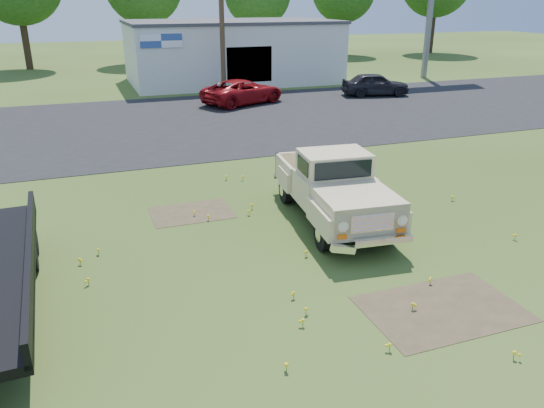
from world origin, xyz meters
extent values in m
plane|color=#2F4817|center=(0.00, 0.00, 0.00)|extent=(140.00, 140.00, 0.00)
cube|color=black|center=(0.00, 15.00, 0.00)|extent=(90.00, 14.00, 0.02)
cube|color=#463B25|center=(1.50, -3.00, 0.00)|extent=(3.00, 2.00, 0.01)
cube|color=#463B25|center=(-2.00, 3.50, 0.00)|extent=(2.20, 1.60, 0.01)
cube|color=silver|center=(6.00, 27.00, 2.00)|extent=(14.00, 8.00, 4.00)
cube|color=#3F3F44|center=(6.00, 27.00, 4.05)|extent=(14.20, 8.20, 0.20)
cube|color=black|center=(6.00, 23.05, 1.60)|extent=(3.00, 0.10, 2.20)
cube|color=white|center=(0.50, 22.95, 3.20)|extent=(2.50, 0.08, 0.80)
cylinder|color=slate|center=(20.00, 24.00, 4.00)|extent=(0.44, 0.44, 8.00)
cylinder|color=#453720|center=(4.00, 22.00, 4.50)|extent=(0.30, 0.30, 9.00)
cylinder|color=#352518|center=(-8.00, 39.50, 1.98)|extent=(0.56, 0.56, 3.96)
cylinder|color=#352518|center=(2.00, 40.50, 1.89)|extent=(0.56, 0.56, 3.78)
cylinder|color=#352518|center=(12.00, 39.00, 1.71)|extent=(0.56, 0.56, 3.42)
cylinder|color=#352518|center=(22.00, 41.50, 1.80)|extent=(0.56, 0.56, 3.60)
cylinder|color=#352518|center=(32.00, 40.00, 2.07)|extent=(0.56, 0.56, 4.14)
imported|color=maroon|center=(4.17, 18.52, 0.67)|extent=(5.33, 3.96, 1.35)
imported|color=black|center=(12.49, 18.32, 0.68)|extent=(4.27, 2.48, 1.37)
camera|label=1|loc=(-4.59, -10.09, 5.58)|focal=35.00mm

